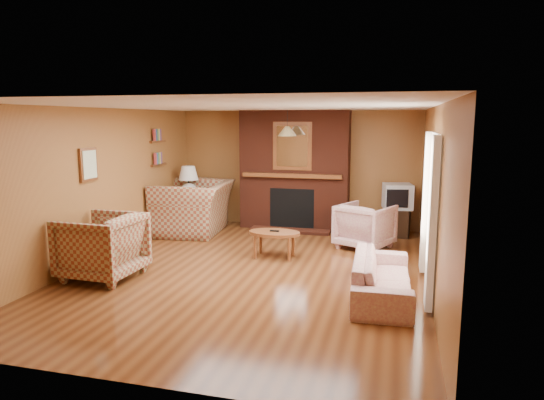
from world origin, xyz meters
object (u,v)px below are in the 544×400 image
(floral_armchair, at_px, (365,226))
(coffee_table, at_px, (274,235))
(crt_tv, at_px, (397,196))
(plaid_armchair, at_px, (102,246))
(fireplace, at_px, (295,171))
(floral_sofa, at_px, (382,277))
(side_table, at_px, (189,213))
(plaid_loveseat, at_px, (194,207))
(tv_stand, at_px, (396,222))
(table_lamp, at_px, (189,180))

(floral_armchair, relative_size, coffee_table, 1.02)
(crt_tv, bearing_deg, plaid_armchair, -137.73)
(fireplace, xyz_separation_m, crt_tv, (2.05, -0.19, -0.41))
(floral_sofa, bearing_deg, side_table, 50.48)
(plaid_loveseat, relative_size, crt_tv, 2.58)
(floral_armchair, xyz_separation_m, tv_stand, (0.53, 1.06, -0.12))
(coffee_table, bearing_deg, plaid_armchair, -142.39)
(fireplace, xyz_separation_m, coffee_table, (0.15, -2.21, -0.81))
(crt_tv, bearing_deg, fireplace, 174.70)
(floral_armchair, relative_size, side_table, 1.39)
(plaid_loveseat, bearing_deg, tv_stand, 94.18)
(floral_armchair, bearing_deg, fireplace, -14.01)
(floral_sofa, xyz_separation_m, coffee_table, (-1.75, 1.38, 0.11))
(floral_sofa, height_order, table_lamp, table_lamp)
(table_lamp, distance_m, tv_stand, 4.23)
(fireplace, height_order, plaid_armchair, fireplace)
(floral_sofa, distance_m, floral_armchair, 2.38)
(floral_armchair, xyz_separation_m, crt_tv, (0.53, 1.06, 0.38))
(floral_armchair, height_order, crt_tv, crt_tv)
(plaid_armchair, height_order, side_table, plaid_armchair)
(plaid_armchair, relative_size, tv_stand, 1.89)
(floral_sofa, relative_size, table_lamp, 2.71)
(side_table, bearing_deg, tv_stand, 4.82)
(floral_sofa, height_order, tv_stand, tv_stand)
(fireplace, xyz_separation_m, plaid_armchair, (-1.95, -3.83, -0.72))
(floral_sofa, height_order, side_table, side_table)
(floral_armchair, relative_size, crt_tv, 1.43)
(floral_sofa, xyz_separation_m, floral_armchair, (-0.38, 2.34, 0.13))
(coffee_table, bearing_deg, crt_tv, 46.70)
(fireplace, relative_size, plaid_loveseat, 1.55)
(floral_armchair, bearing_deg, plaid_loveseat, 18.97)
(coffee_table, distance_m, table_lamp, 2.87)
(fireplace, distance_m, plaid_loveseat, 2.16)
(plaid_armchair, bearing_deg, tv_stand, 134.59)
(floral_armchair, bearing_deg, crt_tv, -91.24)
(table_lamp, bearing_deg, side_table, -45.00)
(plaid_loveseat, xyz_separation_m, tv_stand, (3.90, 0.69, -0.24))
(plaid_armchair, bearing_deg, plaid_loveseat, -179.66)
(fireplace, distance_m, floral_armchair, 2.12)
(crt_tv, bearing_deg, floral_armchair, -116.50)
(fireplace, relative_size, crt_tv, 4.00)
(side_table, bearing_deg, plaid_armchair, -87.39)
(plaid_armchair, xyz_separation_m, floral_armchair, (3.47, 2.58, -0.07))
(floral_sofa, xyz_separation_m, tv_stand, (0.15, 3.40, 0.00))
(side_table, bearing_deg, fireplace, 14.29)
(floral_armchair, bearing_deg, table_lamp, 14.16)
(table_lamp, bearing_deg, fireplace, 14.29)
(plaid_loveseat, distance_m, table_lamp, 0.64)
(coffee_table, xyz_separation_m, tv_stand, (1.90, 2.03, -0.11))
(floral_armchair, distance_m, coffee_table, 1.68)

